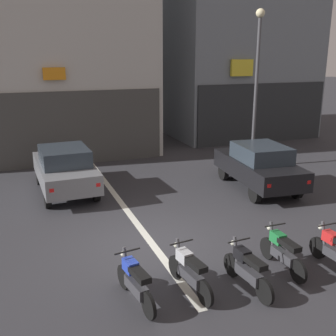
# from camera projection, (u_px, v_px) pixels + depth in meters

# --- Properties ---
(ground_plane) EXTENTS (120.00, 120.00, 0.00)m
(ground_plane) POSITION_uv_depth(u_px,v_px,m) (153.00, 245.00, 10.43)
(ground_plane) COLOR #333338
(lane_centre_line) EXTENTS (0.20, 18.00, 0.01)m
(lane_centre_line) POSITION_uv_depth(u_px,v_px,m) (103.00, 179.00, 15.82)
(lane_centre_line) COLOR silver
(lane_centre_line) RESTS_ON ground
(building_mid_block) EXTENTS (10.33, 10.07, 11.13)m
(building_mid_block) POSITION_uv_depth(u_px,v_px,m) (34.00, 36.00, 20.58)
(building_mid_block) COLOR silver
(building_mid_block) RESTS_ON ground
(building_far_right) EXTENTS (8.06, 8.13, 13.60)m
(building_far_right) POSITION_uv_depth(u_px,v_px,m) (230.00, 17.00, 24.09)
(building_far_right) COLOR gray
(building_far_right) RESTS_ON ground
(car_grey_crossing_near) EXTENTS (1.89, 4.15, 1.64)m
(car_grey_crossing_near) POSITION_uv_depth(u_px,v_px,m) (65.00, 168.00, 14.09)
(car_grey_crossing_near) COLOR black
(car_grey_crossing_near) RESTS_ON ground
(car_black_parked_kerbside) EXTENTS (2.13, 4.24, 1.64)m
(car_black_parked_kerbside) POSITION_uv_depth(u_px,v_px,m) (259.00, 165.00, 14.51)
(car_black_parked_kerbside) COLOR black
(car_black_parked_kerbside) RESTS_ON ground
(street_lamp) EXTENTS (0.36, 0.36, 6.43)m
(street_lamp) POSITION_uv_depth(u_px,v_px,m) (257.00, 74.00, 16.50)
(street_lamp) COLOR #47474C
(street_lamp) RESTS_ON ground
(motorcycle_blue_row_leftmost) EXTENTS (0.55, 1.66, 0.98)m
(motorcycle_blue_row_leftmost) POSITION_uv_depth(u_px,v_px,m) (135.00, 281.00, 7.91)
(motorcycle_blue_row_leftmost) COLOR black
(motorcycle_blue_row_leftmost) RESTS_ON ground
(motorcycle_silver_row_left_mid) EXTENTS (0.55, 1.66, 0.98)m
(motorcycle_silver_row_left_mid) POSITION_uv_depth(u_px,v_px,m) (189.00, 271.00, 8.29)
(motorcycle_silver_row_left_mid) COLOR black
(motorcycle_silver_row_left_mid) RESTS_ON ground
(motorcycle_black_row_centre) EXTENTS (0.55, 1.67, 0.98)m
(motorcycle_black_row_centre) POSITION_uv_depth(u_px,v_px,m) (247.00, 269.00, 8.37)
(motorcycle_black_row_centre) COLOR black
(motorcycle_black_row_centre) RESTS_ON ground
(motorcycle_green_row_right_mid) EXTENTS (0.55, 1.67, 0.98)m
(motorcycle_green_row_right_mid) POSITION_uv_depth(u_px,v_px,m) (282.00, 251.00, 9.12)
(motorcycle_green_row_right_mid) COLOR black
(motorcycle_green_row_right_mid) RESTS_ON ground
(motorcycle_red_row_rightmost) EXTENTS (0.55, 1.67, 0.98)m
(motorcycle_red_row_rightmost) POSITION_uv_depth(u_px,v_px,m) (336.00, 250.00, 9.14)
(motorcycle_red_row_rightmost) COLOR black
(motorcycle_red_row_rightmost) RESTS_ON ground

